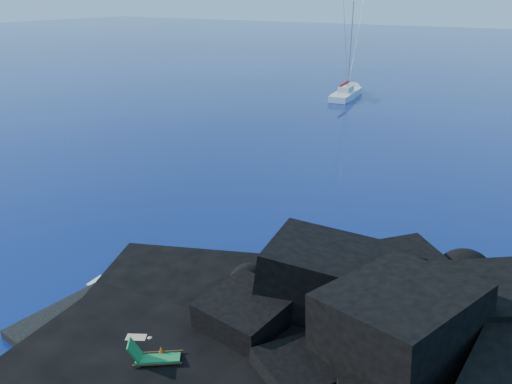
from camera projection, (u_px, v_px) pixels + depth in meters
ground at (47, 312)px, 20.83m from camera, size 400.00×400.00×0.00m
beach at (135, 342)px, 19.05m from camera, size 9.08×6.86×0.70m
surf_foam at (215, 290)px, 22.37m from camera, size 10.00×8.00×0.06m
sailboat at (346, 97)px, 63.32m from camera, size 3.53×11.20×11.54m
deck_chair at (158, 353)px, 17.06m from camera, size 1.84×1.63×1.19m
towel at (137, 343)px, 18.40m from camera, size 2.29×1.87×0.05m
sunbather at (136, 339)px, 18.34m from camera, size 1.97×1.39×0.27m
marker_cone at (161, 354)px, 17.45m from camera, size 0.43×0.43×0.61m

